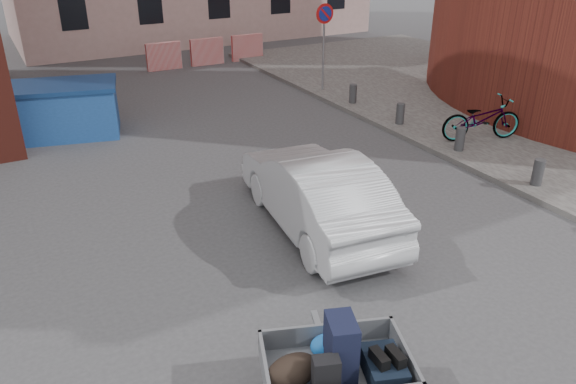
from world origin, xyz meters
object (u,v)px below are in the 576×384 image
trailer (336,368)px  bicycle (482,119)px  dumpster (54,110)px  silver_car (317,192)px

trailer → bicycle: trailer is taller
dumpster → silver_car: bearing=-51.4°
dumpster → silver_car: size_ratio=0.82×
trailer → silver_car: 4.24m
trailer → silver_car: silver_car is taller
trailer → silver_car: (2.02, 3.72, 0.09)m
trailer → bicycle: 9.44m
trailer → silver_car: size_ratio=0.46×
dumpster → silver_car: 8.06m
dumpster → silver_car: (3.36, -7.33, 0.03)m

